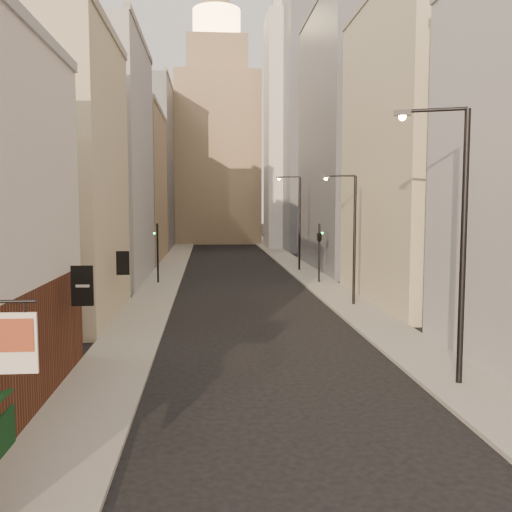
% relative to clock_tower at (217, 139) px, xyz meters
% --- Properties ---
extents(sidewalk_left, '(3.00, 140.00, 0.15)m').
position_rel_clock_tower_xyz_m(sidewalk_left, '(-5.50, -37.00, -17.56)').
color(sidewalk_left, gray).
rests_on(sidewalk_left, ground).
extents(sidewalk_right, '(3.00, 140.00, 0.15)m').
position_rel_clock_tower_xyz_m(sidewalk_right, '(7.50, -37.00, -17.56)').
color(sidewalk_right, gray).
rests_on(sidewalk_right, ground).
extents(left_bldg_beige, '(8.00, 12.00, 16.00)m').
position_rel_clock_tower_xyz_m(left_bldg_beige, '(-11.00, -66.00, -9.63)').
color(left_bldg_beige, '#B8AF8D').
rests_on(left_bldg_beige, ground).
extents(left_bldg_grey, '(8.00, 16.00, 20.00)m').
position_rel_clock_tower_xyz_m(left_bldg_grey, '(-11.00, -50.00, -7.63)').
color(left_bldg_grey, '#9C9DA1').
rests_on(left_bldg_grey, ground).
extents(left_bldg_tan, '(8.00, 18.00, 17.00)m').
position_rel_clock_tower_xyz_m(left_bldg_tan, '(-11.00, -32.00, -9.13)').
color(left_bldg_tan, '#8E7554').
rests_on(left_bldg_tan, ground).
extents(left_bldg_wingrid, '(8.00, 20.00, 24.00)m').
position_rel_clock_tower_xyz_m(left_bldg_wingrid, '(-11.00, -12.00, -5.63)').
color(left_bldg_wingrid, gray).
rests_on(left_bldg_wingrid, ground).
extents(right_bldg_beige, '(8.00, 16.00, 20.00)m').
position_rel_clock_tower_xyz_m(right_bldg_beige, '(13.00, -62.00, -7.63)').
color(right_bldg_beige, '#B8AF8D').
rests_on(right_bldg_beige, ground).
extents(right_bldg_wingrid, '(8.00, 20.00, 26.00)m').
position_rel_clock_tower_xyz_m(right_bldg_wingrid, '(13.00, -42.00, -4.63)').
color(right_bldg_wingrid, gray).
rests_on(right_bldg_wingrid, ground).
extents(highrise, '(21.00, 23.00, 51.20)m').
position_rel_clock_tower_xyz_m(highrise, '(19.00, -14.00, 8.02)').
color(highrise, gray).
rests_on(highrise, ground).
extents(clock_tower, '(14.00, 14.00, 44.90)m').
position_rel_clock_tower_xyz_m(clock_tower, '(0.00, 0.00, 0.00)').
color(clock_tower, '#8E7554').
rests_on(clock_tower, ground).
extents(white_tower, '(8.00, 8.00, 41.50)m').
position_rel_clock_tower_xyz_m(white_tower, '(11.00, -14.00, 0.97)').
color(white_tower, silver).
rests_on(white_tower, ground).
extents(streetlamp_near, '(2.49, 1.14, 9.98)m').
position_rel_clock_tower_xyz_m(streetlamp_near, '(7.13, -79.67, -11.93)').
color(streetlamp_near, black).
rests_on(streetlamp_near, ground).
extents(streetlamp_mid, '(2.18, 0.67, 8.43)m').
position_rel_clock_tower_xyz_m(streetlamp_mid, '(7.46, -63.46, -12.82)').
color(streetlamp_mid, black).
rests_on(streetlamp_mid, ground).
extents(streetlamp_far, '(2.38, 0.80, 9.26)m').
position_rel_clock_tower_xyz_m(streetlamp_far, '(6.99, -44.14, -12.34)').
color(streetlamp_far, black).
rests_on(streetlamp_far, ground).
extents(traffic_light_left, '(0.56, 0.46, 5.00)m').
position_rel_clock_tower_xyz_m(traffic_light_left, '(-5.81, -52.28, -14.13)').
color(traffic_light_left, black).
rests_on(traffic_light_left, ground).
extents(traffic_light_right, '(0.66, 0.65, 5.00)m').
position_rel_clock_tower_xyz_m(traffic_light_right, '(7.46, -53.02, -13.74)').
color(traffic_light_right, black).
rests_on(traffic_light_right, ground).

